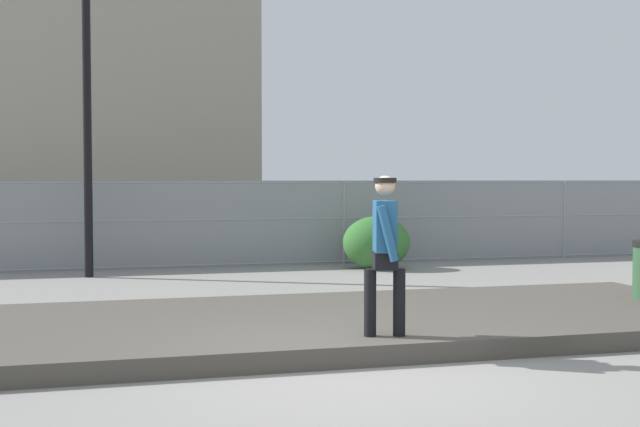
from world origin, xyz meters
The scene contains 8 objects.
ground_plane centered at (0.00, 0.00, 0.00)m, with size 120.00×120.00×0.00m, color gray.
gravel_berm centered at (0.00, 2.01, 0.11)m, with size 11.13×3.78×0.22m, color #4C473F.
skateboard centered at (0.50, 0.56, 0.06)m, with size 0.82×0.37×0.07m.
skater centered at (0.50, 0.56, 1.13)m, with size 0.72×0.62×1.84m.
chain_fence centered at (0.00, 9.68, 0.93)m, with size 27.44×0.06×1.85m.
street_lamp centered at (-2.67, 8.60, 4.29)m, with size 0.44×0.44×6.91m.
library_building centered at (-8.31, 50.13, 12.64)m, with size 30.87×14.40×25.28m.
shrub_center centered at (3.12, 8.56, 0.55)m, with size 1.43×1.17×1.11m.
Camera 1 is at (-2.30, -7.45, 1.87)m, focal length 45.40 mm.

